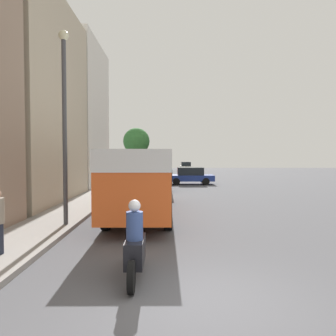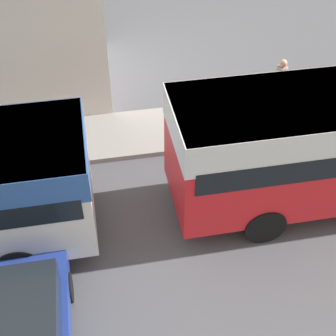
% 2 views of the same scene
% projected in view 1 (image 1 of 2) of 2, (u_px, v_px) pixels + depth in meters
% --- Properties ---
extents(ground_plane, '(120.00, 120.00, 0.00)m').
position_uv_depth(ground_plane, '(205.00, 302.00, 5.97)').
color(ground_plane, '#515156').
extents(building_midblock, '(6.87, 9.63, 11.20)m').
position_uv_depth(building_midblock, '(4.00, 102.00, 18.00)').
color(building_midblock, '#BCAD93').
rests_on(building_midblock, ground_plane).
extents(building_far_terrace, '(5.12, 8.56, 11.88)m').
position_uv_depth(building_far_terrace, '(70.00, 116.00, 27.44)').
color(building_far_terrace, silver).
rests_on(building_far_terrace, ground_plane).
extents(bus_lead, '(2.49, 9.81, 2.86)m').
position_uv_depth(bus_lead, '(143.00, 173.00, 14.62)').
color(bus_lead, '#EA5B23').
rests_on(bus_lead, ground_plane).
extents(bus_following, '(2.66, 9.06, 2.89)m').
position_uv_depth(bus_following, '(154.00, 164.00, 26.59)').
color(bus_following, silver).
rests_on(bus_following, ground_plane).
extents(bus_third_in_line, '(2.50, 10.19, 3.11)m').
position_uv_depth(bus_third_in_line, '(157.00, 160.00, 38.05)').
color(bus_third_in_line, red).
rests_on(bus_third_in_line, ground_plane).
extents(bus_rear, '(2.64, 9.37, 2.96)m').
position_uv_depth(bus_rear, '(157.00, 159.00, 50.70)').
color(bus_rear, '#2D8447').
rests_on(bus_rear, ground_plane).
extents(motorcycle_behind_lead, '(0.38, 2.24, 1.73)m').
position_uv_depth(motorcycle_behind_lead, '(135.00, 247.00, 7.06)').
color(motorcycle_behind_lead, black).
rests_on(motorcycle_behind_lead, ground_plane).
extents(car_crossing, '(4.19, 1.95, 1.53)m').
position_uv_depth(car_crossing, '(190.00, 176.00, 29.56)').
color(car_crossing, navy).
rests_on(car_crossing, ground_plane).
extents(car_far_curb, '(1.80, 4.14, 1.49)m').
position_uv_depth(car_far_curb, '(186.00, 166.00, 53.92)').
color(car_far_curb, silver).
rests_on(car_far_curb, ground_plane).
extents(pedestrian_near_curb, '(0.33, 0.33, 1.85)m').
position_uv_depth(pedestrian_near_curb, '(125.00, 168.00, 36.98)').
color(pedestrian_near_curb, '#232838').
rests_on(pedestrian_near_curb, sidewalk).
extents(street_tree, '(4.09, 4.09, 6.66)m').
position_uv_depth(street_tree, '(136.00, 141.00, 50.53)').
color(street_tree, brown).
rests_on(street_tree, sidewalk).
extents(lamp_post, '(0.36, 0.36, 6.97)m').
position_uv_depth(lamp_post, '(64.00, 112.00, 11.76)').
color(lamp_post, '#47474C').
rests_on(lamp_post, sidewalk).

